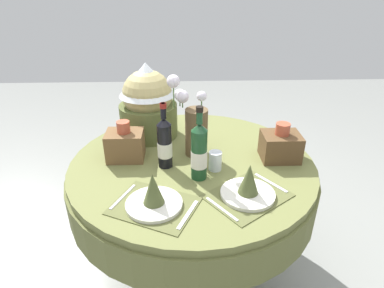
% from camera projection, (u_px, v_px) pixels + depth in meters
% --- Properties ---
extents(ground, '(8.00, 8.00, 0.00)m').
position_uv_depth(ground, '(192.00, 264.00, 2.07)').
color(ground, gray).
extents(dining_table, '(1.30, 1.30, 0.76)m').
position_uv_depth(dining_table, '(192.00, 184.00, 1.78)').
color(dining_table, olive).
rests_on(dining_table, ground).
extents(place_setting_left, '(0.42, 0.38, 0.16)m').
position_uv_depth(place_setting_left, '(154.00, 197.00, 1.35)').
color(place_setting_left, brown).
rests_on(place_setting_left, dining_table).
extents(place_setting_right, '(0.43, 0.41, 0.16)m').
position_uv_depth(place_setting_right, '(248.00, 187.00, 1.42)').
color(place_setting_right, brown).
rests_on(place_setting_right, dining_table).
extents(flower_vase, '(0.21, 0.19, 0.43)m').
position_uv_depth(flower_vase, '(194.00, 125.00, 1.70)').
color(flower_vase, brown).
rests_on(flower_vase, dining_table).
extents(wine_bottle_left, '(0.07, 0.07, 0.34)m').
position_uv_depth(wine_bottle_left, '(165.00, 143.00, 1.60)').
color(wine_bottle_left, black).
rests_on(wine_bottle_left, dining_table).
extents(wine_bottle_centre, '(0.08, 0.08, 0.36)m').
position_uv_depth(wine_bottle_centre, '(199.00, 152.00, 1.51)').
color(wine_bottle_centre, '#194223').
rests_on(wine_bottle_centre, dining_table).
extents(tumbler_near_right, '(0.07, 0.07, 0.10)m').
position_uv_depth(tumbler_near_right, '(215.00, 161.00, 1.61)').
color(tumbler_near_right, silver).
rests_on(tumbler_near_right, dining_table).
extents(gift_tub_back_left, '(0.34, 0.34, 0.44)m').
position_uv_depth(gift_tub_back_left, '(148.00, 99.00, 1.89)').
color(gift_tub_back_left, '#566033').
rests_on(gift_tub_back_left, dining_table).
extents(woven_basket_side_left, '(0.19, 0.15, 0.21)m').
position_uv_depth(woven_basket_side_left, '(125.00, 144.00, 1.70)').
color(woven_basket_side_left, brown).
rests_on(woven_basket_side_left, dining_table).
extents(woven_basket_side_right, '(0.20, 0.16, 0.20)m').
position_uv_depth(woven_basket_side_right, '(280.00, 145.00, 1.70)').
color(woven_basket_side_right, brown).
rests_on(woven_basket_side_right, dining_table).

